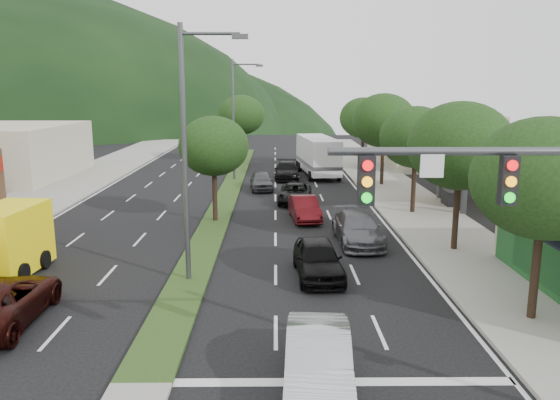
{
  "coord_description": "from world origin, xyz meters",
  "views": [
    {
      "loc": [
        3.49,
        -12.93,
        7.58
      ],
      "look_at": [
        3.71,
        11.35,
        2.65
      ],
      "focal_mm": 35.0,
      "sensor_mm": 36.0,
      "label": 1
    }
  ],
  "objects_px": {
    "traffic_signal": "(531,228)",
    "tree_r_e": "(363,118)",
    "car_queue_f": "(287,171)",
    "tree_r_a": "(544,179)",
    "tree_r_b": "(460,146)",
    "car_queue_b": "(358,229)",
    "streetlight_near": "(189,143)",
    "car_queue_c": "(305,208)",
    "car_queue_e": "(261,181)",
    "motorhome": "(318,155)",
    "tree_r_d": "(384,121)",
    "sedan_silver": "(318,361)",
    "suv_maroon": "(1,301)",
    "car_queue_d": "(295,193)",
    "box_truck": "(0,247)",
    "tree_r_c": "(416,137)",
    "streetlight_mid": "(236,114)",
    "car_queue_a": "(318,259)",
    "tree_med_near": "(214,146)",
    "tree_med_far": "(241,115)"
  },
  "relations": [
    {
      "from": "car_queue_b",
      "to": "box_truck",
      "type": "distance_m",
      "value": 16.09
    },
    {
      "from": "car_queue_e",
      "to": "motorhome",
      "type": "distance_m",
      "value": 8.75
    },
    {
      "from": "car_queue_e",
      "to": "suv_maroon",
      "type": "bearing_deg",
      "value": -113.22
    },
    {
      "from": "tree_r_c",
      "to": "suv_maroon",
      "type": "relative_size",
      "value": 1.2
    },
    {
      "from": "tree_r_b",
      "to": "car_queue_e",
      "type": "bearing_deg",
      "value": 120.17
    },
    {
      "from": "car_queue_d",
      "to": "tree_r_a",
      "type": "bearing_deg",
      "value": -64.6
    },
    {
      "from": "tree_r_c",
      "to": "tree_r_d",
      "type": "relative_size",
      "value": 0.9
    },
    {
      "from": "car_queue_b",
      "to": "car_queue_c",
      "type": "distance_m",
      "value": 5.54
    },
    {
      "from": "streetlight_near",
      "to": "car_queue_d",
      "type": "bearing_deg",
      "value": 73.33
    },
    {
      "from": "tree_r_e",
      "to": "car_queue_c",
      "type": "bearing_deg",
      "value": -107.49
    },
    {
      "from": "tree_r_c",
      "to": "car_queue_d",
      "type": "xyz_separation_m",
      "value": [
        -7.16,
        3.47,
        -4.1
      ]
    },
    {
      "from": "car_queue_e",
      "to": "car_queue_f",
      "type": "height_order",
      "value": "car_queue_f"
    },
    {
      "from": "car_queue_c",
      "to": "car_queue_e",
      "type": "distance_m",
      "value": 10.38
    },
    {
      "from": "sedan_silver",
      "to": "suv_maroon",
      "type": "bearing_deg",
      "value": 160.83
    },
    {
      "from": "car_queue_e",
      "to": "car_queue_f",
      "type": "distance_m",
      "value": 5.41
    },
    {
      "from": "car_queue_a",
      "to": "car_queue_d",
      "type": "height_order",
      "value": "car_queue_a"
    },
    {
      "from": "tree_med_near",
      "to": "box_truck",
      "type": "bearing_deg",
      "value": -127.78
    },
    {
      "from": "tree_med_near",
      "to": "car_queue_a",
      "type": "distance_m",
      "value": 11.47
    },
    {
      "from": "tree_med_far",
      "to": "streetlight_mid",
      "type": "distance_m",
      "value": 11.02
    },
    {
      "from": "tree_med_far",
      "to": "box_truck",
      "type": "distance_m",
      "value": 36.75
    },
    {
      "from": "car_queue_b",
      "to": "box_truck",
      "type": "xyz_separation_m",
      "value": [
        -15.19,
        -5.25,
        0.61
      ]
    },
    {
      "from": "tree_med_near",
      "to": "streetlight_mid",
      "type": "bearing_deg",
      "value": 89.22
    },
    {
      "from": "car_queue_b",
      "to": "car_queue_e",
      "type": "height_order",
      "value": "car_queue_b"
    },
    {
      "from": "streetlight_near",
      "to": "car_queue_c",
      "type": "distance_m",
      "value": 12.6
    },
    {
      "from": "tree_r_b",
      "to": "streetlight_mid",
      "type": "relative_size",
      "value": 0.69
    },
    {
      "from": "tree_r_b",
      "to": "streetlight_near",
      "type": "height_order",
      "value": "streetlight_near"
    },
    {
      "from": "suv_maroon",
      "to": "car_queue_d",
      "type": "height_order",
      "value": "suv_maroon"
    },
    {
      "from": "traffic_signal",
      "to": "tree_r_e",
      "type": "xyz_separation_m",
      "value": [
        2.97,
        41.54,
        0.25
      ]
    },
    {
      "from": "tree_r_c",
      "to": "tree_r_e",
      "type": "distance_m",
      "value": 20.0
    },
    {
      "from": "car_queue_d",
      "to": "tree_r_b",
      "type": "bearing_deg",
      "value": -52.82
    },
    {
      "from": "tree_r_d",
      "to": "streetlight_near",
      "type": "relative_size",
      "value": 0.72
    },
    {
      "from": "traffic_signal",
      "to": "tree_r_b",
      "type": "distance_m",
      "value": 13.87
    },
    {
      "from": "car_queue_e",
      "to": "streetlight_mid",
      "type": "bearing_deg",
      "value": 110.91
    },
    {
      "from": "car_queue_d",
      "to": "motorhome",
      "type": "bearing_deg",
      "value": 83.79
    },
    {
      "from": "traffic_signal",
      "to": "tree_r_e",
      "type": "distance_m",
      "value": 41.65
    },
    {
      "from": "traffic_signal",
      "to": "streetlight_near",
      "type": "relative_size",
      "value": 0.7
    },
    {
      "from": "tree_med_far",
      "to": "streetlight_mid",
      "type": "relative_size",
      "value": 0.69
    },
    {
      "from": "traffic_signal",
      "to": "tree_med_far",
      "type": "distance_m",
      "value": 46.43
    },
    {
      "from": "suv_maroon",
      "to": "traffic_signal",
      "type": "bearing_deg",
      "value": 158.12
    },
    {
      "from": "tree_r_d",
      "to": "sedan_silver",
      "type": "xyz_separation_m",
      "value": [
        -7.42,
        -30.11,
        -4.4
      ]
    },
    {
      "from": "tree_r_e",
      "to": "streetlight_mid",
      "type": "bearing_deg",
      "value": -149.31
    },
    {
      "from": "tree_r_d",
      "to": "car_queue_a",
      "type": "height_order",
      "value": "tree_r_d"
    },
    {
      "from": "tree_med_near",
      "to": "car_queue_f",
      "type": "xyz_separation_m",
      "value": [
        4.5,
        15.47,
        -3.69
      ]
    },
    {
      "from": "suv_maroon",
      "to": "car_queue_d",
      "type": "xyz_separation_m",
      "value": [
        10.37,
        19.41,
        -0.1
      ]
    },
    {
      "from": "tree_r_b",
      "to": "box_truck",
      "type": "bearing_deg",
      "value": -169.07
    },
    {
      "from": "car_queue_f",
      "to": "tree_r_a",
      "type": "bearing_deg",
      "value": -74.5
    },
    {
      "from": "tree_r_a",
      "to": "car_queue_d",
      "type": "relative_size",
      "value": 1.43
    },
    {
      "from": "tree_r_b",
      "to": "car_queue_b",
      "type": "height_order",
      "value": "tree_r_b"
    },
    {
      "from": "tree_med_far",
      "to": "car_queue_e",
      "type": "height_order",
      "value": "tree_med_far"
    },
    {
      "from": "tree_r_e",
      "to": "car_queue_a",
      "type": "height_order",
      "value": "tree_r_e"
    }
  ]
}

